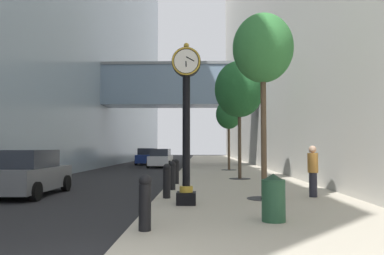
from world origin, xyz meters
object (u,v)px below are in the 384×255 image
(trash_bin, at_px, (273,197))
(car_white_mid, at_px, (161,158))
(bollard_fifth, at_px, (176,171))
(pedestrian_walking, at_px, (313,170))
(bollard_nearest, at_px, (145,201))
(street_tree_mid_far, at_px, (229,115))
(bollard_fourth, at_px, (172,175))
(car_blue_near, at_px, (148,157))
(street_tree_mid_near, at_px, (239,89))
(bollard_third, at_px, (167,180))
(car_grey_far, at_px, (29,174))
(street_tree_near, at_px, (263,50))
(street_clock, at_px, (186,115))

(trash_bin, relative_size, car_white_mid, 0.25)
(bollard_fifth, distance_m, pedestrian_walking, 6.50)
(bollard_nearest, distance_m, street_tree_mid_far, 20.35)
(bollard_fifth, bearing_deg, trash_bin, -72.41)
(bollard_fourth, height_order, car_blue_near, car_blue_near)
(trash_bin, distance_m, car_white_mid, 25.39)
(bollard_nearest, xyz_separation_m, street_tree_mid_near, (3.11, 12.24, 4.06))
(bollard_nearest, bearing_deg, street_tree_mid_near, 75.75)
(bollard_third, bearing_deg, bollard_nearest, -90.00)
(bollard_fifth, xyz_separation_m, pedestrian_walking, (4.79, -4.37, 0.32))
(bollard_third, distance_m, street_tree_mid_far, 15.75)
(pedestrian_walking, bearing_deg, bollard_nearest, -132.95)
(bollard_fourth, height_order, street_tree_mid_near, street_tree_mid_near)
(street_tree_mid_far, height_order, car_grey_far, street_tree_mid_far)
(street_tree_near, relative_size, pedestrian_walking, 3.53)
(street_tree_near, relative_size, trash_bin, 5.67)
(street_clock, relative_size, street_tree_mid_far, 0.92)
(bollard_fourth, distance_m, street_tree_mid_far, 13.49)
(trash_bin, bearing_deg, car_blue_near, 103.15)
(street_clock, xyz_separation_m, street_tree_mid_far, (2.43, 16.42, 1.39))
(car_grey_far, bearing_deg, bollard_nearest, -50.52)
(street_tree_mid_near, relative_size, pedestrian_walking, 3.64)
(trash_bin, bearing_deg, car_grey_far, 146.02)
(car_blue_near, bearing_deg, pedestrian_walking, -70.55)
(street_tree_near, bearing_deg, car_blue_near, 105.74)
(bollard_fourth, bearing_deg, car_white_mid, 97.38)
(bollard_third, bearing_deg, street_tree_mid_near, 67.44)
(trash_bin, distance_m, car_blue_near, 30.59)
(bollard_nearest, height_order, trash_bin, bollard_nearest)
(car_blue_near, xyz_separation_m, car_grey_far, (-0.95, -24.46, 0.00))
(trash_bin, bearing_deg, bollard_third, 125.63)
(bollard_fifth, height_order, car_blue_near, car_blue_near)
(street_tree_mid_far, height_order, trash_bin, street_tree_mid_far)
(bollard_third, bearing_deg, street_tree_mid_far, 78.35)
(street_tree_mid_far, xyz_separation_m, trash_bin, (-0.40, -18.84, -3.42))
(bollard_fourth, bearing_deg, car_grey_far, -171.00)
(bollard_nearest, relative_size, street_tree_mid_far, 0.22)
(bollard_fourth, relative_size, street_tree_mid_far, 0.22)
(bollard_third, bearing_deg, car_white_mid, 96.56)
(car_blue_near, height_order, car_white_mid, car_blue_near)
(street_clock, bearing_deg, trash_bin, -50.10)
(bollard_third, xyz_separation_m, bollard_fifth, (0.00, 4.76, 0.00))
(street_tree_mid_near, bearing_deg, street_clock, -105.36)
(bollard_fourth, xyz_separation_m, trash_bin, (2.71, -6.16, -0.04))
(street_tree_mid_far, relative_size, car_blue_near, 1.18)
(car_white_mid, bearing_deg, bollard_fourth, -82.62)
(pedestrian_walking, bearing_deg, car_blue_near, 109.45)
(bollard_third, bearing_deg, bollard_fifth, 90.00)
(street_tree_mid_far, bearing_deg, bollard_fourth, -103.76)
(car_grey_far, bearing_deg, street_tree_mid_far, 58.40)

